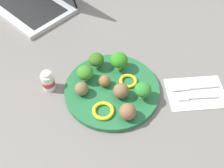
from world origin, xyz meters
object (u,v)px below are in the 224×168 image
Objects in this scene: knife at (192,87)px; plate at (112,90)px; meatball_back_right at (128,112)px; pepper_ring_center at (128,81)px; meatball_far_rim at (105,81)px; fork at (196,97)px; napkin at (196,93)px; broccoli_floret_back_right at (85,73)px; meatball_front_left at (82,89)px; broccoli_floret_near_rim at (119,60)px; broccoli_floret_mid_left at (143,90)px; yogurt_bottle at (48,81)px; pepper_ring_front_right at (103,111)px; broccoli_floret_back_left at (96,60)px; meatball_center at (121,91)px.

plate is at bearing -2.96° from knife.
meatball_back_right reaches higher than plate.
plate is 0.06m from pepper_ring_center.
fork is at bearing 166.18° from meatball_far_rim.
broccoli_floret_back_right is at bearing -12.56° from napkin.
meatball_front_left is 0.33× the size of fork.
broccoli_floret_mid_left is at bearing 114.36° from broccoli_floret_near_rim.
meatball_back_right is 0.69× the size of yogurt_bottle.
meatball_far_rim is at bearing -6.15° from knife.
broccoli_floret_mid_left is 0.81× the size of yogurt_bottle.
meatball_front_left is 0.09m from pepper_ring_front_right.
broccoli_floret_back_left is at bearing -158.52° from yogurt_bottle.
pepper_ring_front_right is 0.28m from knife.
broccoli_floret_mid_left is at bearing 164.47° from yogurt_bottle.
meatball_center reaches higher than plate.
yogurt_bottle is (0.42, -0.08, 0.02)m from fork.
yogurt_bottle is at bearing -15.53° from broccoli_floret_mid_left.
broccoli_floret_near_rim is 0.11m from meatball_center.
meatball_center is 1.15× the size of meatball_front_left.
plate reaches higher than napkin.
broccoli_floret_mid_left is 1.35× the size of meatball_front_left.
napkin is at bearing 176.31° from meatball_front_left.
meatball_front_left is 0.33m from knife.
broccoli_floret_mid_left reaches higher than meatball_front_left.
knife is at bearing -166.11° from pepper_ring_front_right.
pepper_ring_front_right is at bearing 68.83° from broccoli_floret_near_rim.
meatball_front_left is (0.11, -0.02, -0.00)m from meatball_center.
pepper_ring_center is (-0.02, -0.12, -0.02)m from meatball_back_right.
meatball_back_right reaches higher than knife.
broccoli_floret_back_right reaches higher than napkin.
broccoli_floret_mid_left is 0.17m from napkin.
broccoli_floret_near_rim is 1.45× the size of meatball_front_left.
broccoli_floret_back_right reaches higher than meatball_center.
broccoli_floret_mid_left reaches higher than yogurt_bottle.
yogurt_bottle is at bearing -31.88° from meatball_back_right.
fork is (-0.27, -0.03, -0.01)m from pepper_ring_front_right.
broccoli_floret_mid_left is 1.17× the size of meatball_center.
broccoli_floret_near_rim reaches higher than pepper_ring_center.
meatball_front_left is 0.27× the size of knife.
fork and knife have the same top height.
meatball_back_right is 0.22m from fork.
meatball_front_left is at bearing 5.75° from plate.
broccoli_floret_mid_left reaches higher than broccoli_floret_back_right.
broccoli_floret_near_rim is 0.08m from meatball_far_rim.
pepper_ring_center is 0.32× the size of napkin.
broccoli_floret_back_right reaches higher than knife.
meatball_back_right is 0.23m from knife.
meatball_front_left is 0.60× the size of yogurt_bottle.
broccoli_floret_back_right reaches higher than meatball_front_left.
napkin is (-0.20, 0.05, -0.02)m from pepper_ring_center.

